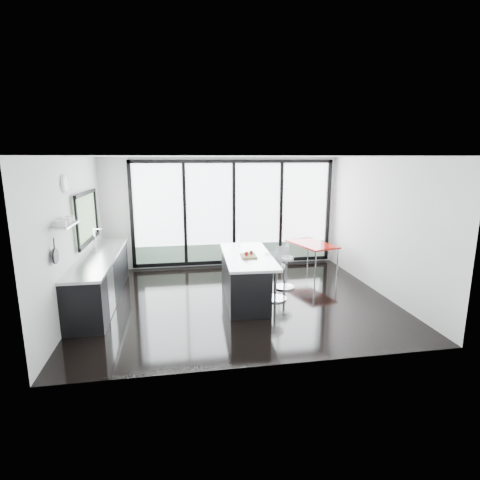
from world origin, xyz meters
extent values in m
cube|color=black|center=(0.00, 0.00, 0.00)|extent=(6.00, 5.00, 0.00)
cube|color=white|center=(0.00, 0.00, 2.80)|extent=(6.00, 5.00, 0.00)
cube|color=silver|center=(0.00, 2.50, 1.40)|extent=(6.00, 0.00, 2.80)
cube|color=white|center=(0.30, 2.47, 1.40)|extent=(5.00, 0.02, 2.50)
cube|color=slate|center=(0.30, 2.43, 0.37)|extent=(5.00, 0.02, 0.44)
cube|color=black|center=(-0.95, 2.43, 1.40)|extent=(0.08, 0.04, 2.50)
cube|color=black|center=(0.30, 2.43, 1.40)|extent=(0.08, 0.04, 2.50)
cube|color=black|center=(1.55, 2.43, 1.40)|extent=(0.08, 0.04, 2.50)
cube|color=silver|center=(0.00, -2.50, 1.40)|extent=(6.00, 0.00, 2.80)
cube|color=silver|center=(-3.00, 0.00, 1.40)|extent=(0.00, 5.00, 2.80)
cube|color=gray|center=(-2.97, 0.90, 1.60)|extent=(0.02, 1.60, 0.90)
cube|color=#AAADAF|center=(-2.87, -0.85, 1.75)|extent=(0.25, 0.80, 0.03)
cylinder|color=white|center=(-2.97, -0.30, 2.35)|extent=(0.04, 0.30, 0.30)
cylinder|color=black|center=(-2.94, -1.25, 1.35)|extent=(0.03, 0.24, 0.24)
cube|color=silver|center=(3.00, 0.00, 1.40)|extent=(0.00, 5.00, 2.80)
cube|color=black|center=(-2.67, 0.40, 0.43)|extent=(0.65, 3.20, 0.87)
cube|color=#AAADAF|center=(-2.67, 0.40, 0.90)|extent=(0.69, 3.24, 0.05)
cube|color=#AAADAF|center=(-2.67, 0.90, 0.90)|extent=(0.45, 0.48, 0.06)
cylinder|color=silver|center=(-2.82, 0.90, 1.14)|extent=(0.02, 0.02, 0.44)
cube|color=#AAADAF|center=(-2.36, -0.35, 0.42)|extent=(0.03, 0.60, 0.80)
cube|color=black|center=(0.14, 0.07, 0.42)|extent=(0.83, 2.18, 0.85)
cube|color=#AAADAF|center=(0.21, 0.06, 0.87)|extent=(1.03, 2.24, 0.05)
cube|color=tan|center=(0.21, -0.08, 0.91)|extent=(0.31, 0.40, 0.03)
sphere|color=maroon|center=(0.16, -0.13, 0.97)|extent=(0.09, 0.09, 0.09)
sphere|color=brown|center=(0.27, -0.04, 0.97)|extent=(0.09, 0.09, 0.08)
cylinder|color=silver|center=(0.15, 0.80, 1.03)|extent=(0.07, 0.07, 0.27)
cylinder|color=silver|center=(0.74, -0.13, 0.36)|extent=(0.52, 0.52, 0.72)
cylinder|color=silver|center=(1.12, 0.50, 0.35)|extent=(0.52, 0.52, 0.70)
cube|color=#9D130B|center=(2.14, 1.64, 0.35)|extent=(1.08, 1.47, 0.70)
camera|label=1|loc=(-1.12, -6.99, 2.77)|focal=28.00mm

